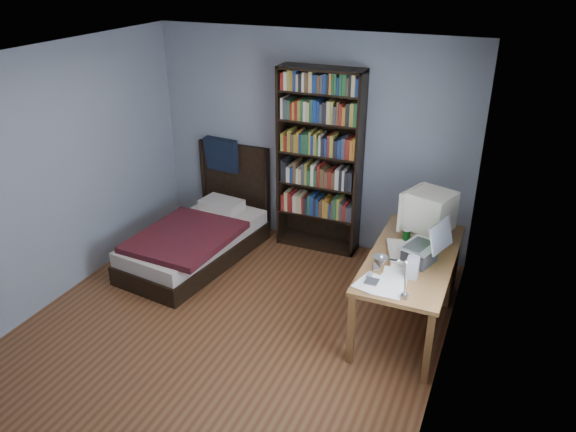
{
  "coord_description": "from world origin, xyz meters",
  "views": [
    {
      "loc": [
        2.2,
        -3.76,
        3.26
      ],
      "look_at": [
        0.36,
        0.59,
        1.01
      ],
      "focal_mm": 35.0,
      "sensor_mm": 36.0,
      "label": 1
    }
  ],
  "objects_px": {
    "crt_monitor": "(428,211)",
    "speaker": "(413,268)",
    "soda_can": "(406,236)",
    "bed": "(199,236)",
    "laptop": "(422,251)",
    "desk": "(419,262)",
    "bookshelf": "(319,162)",
    "desk_lamp": "(385,266)",
    "keyboard": "(399,253)"
  },
  "relations": [
    {
      "from": "desk",
      "to": "laptop",
      "type": "distance_m",
      "value": 0.7
    },
    {
      "from": "crt_monitor",
      "to": "speaker",
      "type": "xyz_separation_m",
      "value": [
        0.04,
        -0.83,
        -0.17
      ]
    },
    {
      "from": "crt_monitor",
      "to": "bed",
      "type": "bearing_deg",
      "value": -177.55
    },
    {
      "from": "crt_monitor",
      "to": "speaker",
      "type": "relative_size",
      "value": 2.71
    },
    {
      "from": "soda_can",
      "to": "bed",
      "type": "bearing_deg",
      "value": 177.36
    },
    {
      "from": "crt_monitor",
      "to": "desk_lamp",
      "type": "xyz_separation_m",
      "value": [
        -0.06,
        -1.51,
        0.19
      ]
    },
    {
      "from": "keyboard",
      "to": "bed",
      "type": "relative_size",
      "value": 0.24
    },
    {
      "from": "laptop",
      "to": "soda_can",
      "type": "distance_m",
      "value": 0.39
    },
    {
      "from": "desk",
      "to": "desk_lamp",
      "type": "height_order",
      "value": "desk_lamp"
    },
    {
      "from": "laptop",
      "to": "soda_can",
      "type": "relative_size",
      "value": 3.37
    },
    {
      "from": "desk",
      "to": "keyboard",
      "type": "bearing_deg",
      "value": -103.75
    },
    {
      "from": "keyboard",
      "to": "speaker",
      "type": "distance_m",
      "value": 0.4
    },
    {
      "from": "speaker",
      "to": "bed",
      "type": "height_order",
      "value": "bed"
    },
    {
      "from": "desk",
      "to": "bookshelf",
      "type": "xyz_separation_m",
      "value": [
        -1.33,
        0.68,
        0.66
      ]
    },
    {
      "from": "desk_lamp",
      "to": "soda_can",
      "type": "distance_m",
      "value": 1.35
    },
    {
      "from": "desk_lamp",
      "to": "keyboard",
      "type": "xyz_separation_m",
      "value": [
        -0.09,
        1.03,
        -0.44
      ]
    },
    {
      "from": "laptop",
      "to": "desk_lamp",
      "type": "distance_m",
      "value": 1.03
    },
    {
      "from": "laptop",
      "to": "keyboard",
      "type": "bearing_deg",
      "value": 162.17
    },
    {
      "from": "desk",
      "to": "bookshelf",
      "type": "relative_size",
      "value": 0.76
    },
    {
      "from": "desk",
      "to": "bed",
      "type": "distance_m",
      "value": 2.51
    },
    {
      "from": "speaker",
      "to": "soda_can",
      "type": "relative_size",
      "value": 1.49
    },
    {
      "from": "desk",
      "to": "bookshelf",
      "type": "distance_m",
      "value": 1.63
    },
    {
      "from": "desk",
      "to": "bed",
      "type": "relative_size",
      "value": 0.8
    },
    {
      "from": "soda_can",
      "to": "bed",
      "type": "distance_m",
      "value": 2.45
    },
    {
      "from": "desk",
      "to": "soda_can",
      "type": "relative_size",
      "value": 12.69
    },
    {
      "from": "crt_monitor",
      "to": "desk_lamp",
      "type": "bearing_deg",
      "value": -92.42
    },
    {
      "from": "crt_monitor",
      "to": "speaker",
      "type": "bearing_deg",
      "value": -87.55
    },
    {
      "from": "crt_monitor",
      "to": "soda_can",
      "type": "xyz_separation_m",
      "value": [
        -0.15,
        -0.22,
        -0.2
      ]
    },
    {
      "from": "desk_lamp",
      "to": "soda_can",
      "type": "relative_size",
      "value": 4.42
    },
    {
      "from": "laptop",
      "to": "bed",
      "type": "bearing_deg",
      "value": 170.36
    },
    {
      "from": "crt_monitor",
      "to": "desk",
      "type": "bearing_deg",
      "value": -176.82
    },
    {
      "from": "crt_monitor",
      "to": "desk_lamp",
      "type": "distance_m",
      "value": 1.52
    },
    {
      "from": "crt_monitor",
      "to": "speaker",
      "type": "height_order",
      "value": "crt_monitor"
    },
    {
      "from": "speaker",
      "to": "desk_lamp",
      "type": "bearing_deg",
      "value": -100.63
    },
    {
      "from": "crt_monitor",
      "to": "soda_can",
      "type": "bearing_deg",
      "value": -123.89
    },
    {
      "from": "speaker",
      "to": "bookshelf",
      "type": "bearing_deg",
      "value": 130.42
    },
    {
      "from": "speaker",
      "to": "keyboard",
      "type": "bearing_deg",
      "value": 116.06
    },
    {
      "from": "desk",
      "to": "bookshelf",
      "type": "height_order",
      "value": "bookshelf"
    },
    {
      "from": "laptop",
      "to": "bed",
      "type": "height_order",
      "value": "bed"
    },
    {
      "from": "bookshelf",
      "to": "bed",
      "type": "height_order",
      "value": "bookshelf"
    },
    {
      "from": "keyboard",
      "to": "speaker",
      "type": "relative_size",
      "value": 2.56
    },
    {
      "from": "laptop",
      "to": "bed",
      "type": "distance_m",
      "value": 2.7
    },
    {
      "from": "keyboard",
      "to": "soda_can",
      "type": "bearing_deg",
      "value": 70.09
    },
    {
      "from": "bed",
      "to": "laptop",
      "type": "bearing_deg",
      "value": -9.64
    },
    {
      "from": "desk",
      "to": "speaker",
      "type": "xyz_separation_m",
      "value": [
        0.07,
        -0.83,
        0.41
      ]
    },
    {
      "from": "crt_monitor",
      "to": "soda_can",
      "type": "distance_m",
      "value": 0.33
    },
    {
      "from": "crt_monitor",
      "to": "bookshelf",
      "type": "relative_size",
      "value": 0.24
    },
    {
      "from": "soda_can",
      "to": "bed",
      "type": "xyz_separation_m",
      "value": [
        -2.39,
        0.11,
        -0.53
      ]
    },
    {
      "from": "desk_lamp",
      "to": "keyboard",
      "type": "bearing_deg",
      "value": 94.97
    },
    {
      "from": "laptop",
      "to": "bookshelf",
      "type": "relative_size",
      "value": 0.2
    }
  ]
}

